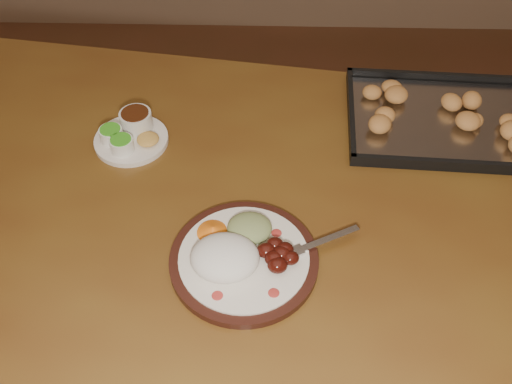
{
  "coord_description": "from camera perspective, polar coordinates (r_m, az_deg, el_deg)",
  "views": [
    {
      "loc": [
        0.12,
        -0.54,
        1.56
      ],
      "look_at": [
        0.1,
        0.17,
        0.77
      ],
      "focal_mm": 40.0,
      "sensor_mm": 36.0,
      "label": 1
    }
  ],
  "objects": [
    {
      "name": "dinner_plate",
      "position": [
        0.98,
        -1.51,
        -6.36
      ],
      "size": [
        0.33,
        0.26,
        0.06
      ],
      "rotation": [
        0.0,
        0.0,
        0.24
      ],
      "color": "black",
      "rests_on": "dining_table"
    },
    {
      "name": "condiment_saucer",
      "position": [
        1.21,
        -12.46,
        5.69
      ],
      "size": [
        0.15,
        0.15,
        0.05
      ],
      "rotation": [
        0.0,
        0.0,
        -0.52
      ],
      "color": "silver",
      "rests_on": "dining_table"
    },
    {
      "name": "dining_table",
      "position": [
        1.14,
        0.33,
        -4.62
      ],
      "size": [
        1.61,
        1.1,
        0.75
      ],
      "rotation": [
        0.0,
        0.0,
        -0.14
      ],
      "color": "brown",
      "rests_on": "ground"
    },
    {
      "name": "baking_tray",
      "position": [
        1.29,
        18.18,
        7.04
      ],
      "size": [
        0.42,
        0.32,
        0.04
      ],
      "rotation": [
        0.0,
        0.0,
        -0.06
      ],
      "color": "black",
      "rests_on": "dining_table"
    }
  ]
}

